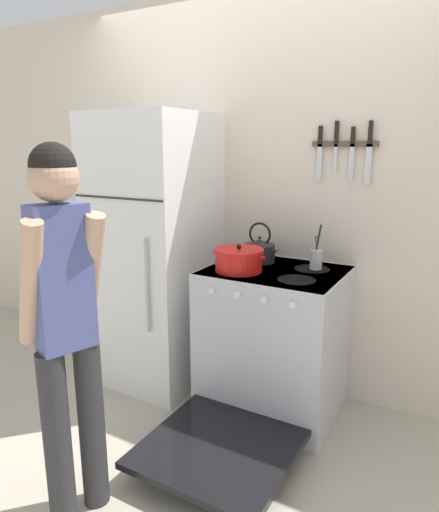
% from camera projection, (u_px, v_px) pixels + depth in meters
% --- Properties ---
extents(ground_plane, '(14.00, 14.00, 0.00)m').
position_uv_depth(ground_plane, '(251.00, 372.00, 3.28)').
color(ground_plane, '#B2A893').
extents(wall_back, '(10.00, 0.06, 2.55)m').
position_uv_depth(wall_back, '(256.00, 194.00, 3.01)').
color(wall_back, beige).
rests_on(wall_back, ground_plane).
extents(refrigerator, '(0.68, 0.71, 1.79)m').
position_uv_depth(refrigerator, '(155.00, 252.00, 3.05)').
color(refrigerator, white).
rests_on(refrigerator, ground_plane).
extents(stove_range, '(0.78, 1.35, 0.88)m').
position_uv_depth(stove_range, '(271.00, 343.00, 2.73)').
color(stove_range, silver).
rests_on(stove_range, ground_plane).
extents(dutch_oven_pot, '(0.33, 0.28, 0.16)m').
position_uv_depth(dutch_oven_pot, '(239.00, 260.00, 2.62)').
color(dutch_oven_pot, red).
rests_on(dutch_oven_pot, stove_range).
extents(tea_kettle, '(0.24, 0.19, 0.25)m').
position_uv_depth(tea_kettle, '(260.00, 250.00, 2.83)').
color(tea_kettle, black).
rests_on(tea_kettle, stove_range).
extents(utensil_jar, '(0.07, 0.07, 0.27)m').
position_uv_depth(utensil_jar, '(316.00, 258.00, 2.66)').
color(utensil_jar, '#B7BABF').
rests_on(utensil_jar, stove_range).
extents(person, '(0.33, 0.38, 1.60)m').
position_uv_depth(person, '(65.00, 318.00, 1.83)').
color(person, '#2D2D30').
rests_on(person, ground_plane).
extents(wall_knife_strip, '(0.38, 0.03, 0.35)m').
position_uv_depth(wall_knife_strip, '(345.00, 144.00, 2.62)').
color(wall_knife_strip, brown).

